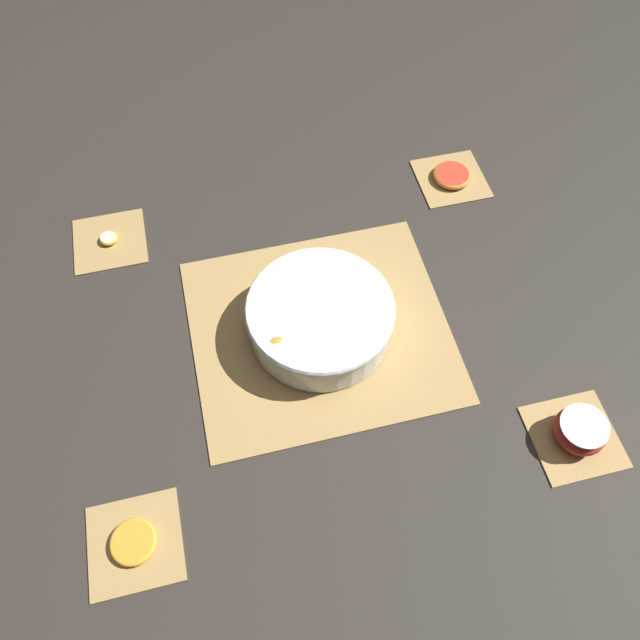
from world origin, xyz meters
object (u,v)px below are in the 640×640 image
(apple_half, at_px, (580,430))
(grapefruit_slice, at_px, (452,175))
(banana_coin_single, at_px, (108,238))
(fruit_salad_bowl, at_px, (320,317))
(orange_slice_whole, at_px, (133,542))

(apple_half, distance_m, grapefruit_slice, 0.58)
(apple_half, relative_size, banana_coin_single, 2.40)
(fruit_salad_bowl, height_order, banana_coin_single, fruit_salad_bowl)
(orange_slice_whole, xyz_separation_m, grapefruit_slice, (-0.70, -0.58, 0.00))
(grapefruit_slice, bearing_deg, fruit_salad_bowl, 39.62)
(apple_half, relative_size, orange_slice_whole, 1.18)
(apple_half, height_order, orange_slice_whole, apple_half)
(apple_half, bearing_deg, banana_coin_single, -39.64)
(fruit_salad_bowl, relative_size, grapefruit_slice, 3.26)
(orange_slice_whole, bearing_deg, banana_coin_single, -90.00)
(orange_slice_whole, bearing_deg, fruit_salad_bowl, -140.35)
(fruit_salad_bowl, bearing_deg, orange_slice_whole, 39.65)
(grapefruit_slice, bearing_deg, banana_coin_single, 0.00)
(fruit_salad_bowl, bearing_deg, banana_coin_single, -39.70)
(fruit_salad_bowl, relative_size, apple_half, 3.09)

